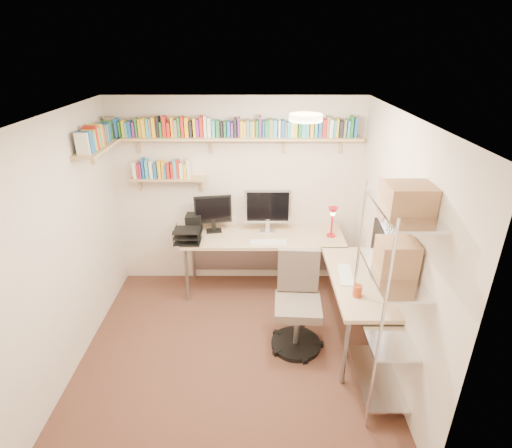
# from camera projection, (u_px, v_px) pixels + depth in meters

# --- Properties ---
(ground) EXTENTS (3.20, 3.20, 0.00)m
(ground) POSITION_uv_depth(u_px,v_px,m) (233.00, 349.00, 4.39)
(ground) COLOR #4E2C21
(ground) RESTS_ON ground
(room_shell) EXTENTS (3.24, 3.04, 2.52)m
(room_shell) POSITION_uv_depth(u_px,v_px,m) (229.00, 220.00, 3.74)
(room_shell) COLOR beige
(room_shell) RESTS_ON ground
(wall_shelves) EXTENTS (3.12, 1.09, 0.79)m
(wall_shelves) POSITION_uv_depth(u_px,v_px,m) (200.00, 139.00, 4.72)
(wall_shelves) COLOR tan
(wall_shelves) RESTS_ON ground
(corner_desk) EXTENTS (2.46, 2.03, 1.39)m
(corner_desk) POSITION_uv_depth(u_px,v_px,m) (276.00, 246.00, 4.89)
(corner_desk) COLOR #DAB48E
(corner_desk) RESTS_ON ground
(office_chair) EXTENTS (0.57, 0.59, 1.09)m
(office_chair) POSITION_uv_depth(u_px,v_px,m) (297.00, 308.00, 4.30)
(office_chair) COLOR black
(office_chair) RESTS_ON ground
(wire_rack) EXTENTS (0.42, 0.86, 2.10)m
(wire_rack) POSITION_uv_depth(u_px,v_px,m) (397.00, 262.00, 3.29)
(wire_rack) COLOR silver
(wire_rack) RESTS_ON ground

